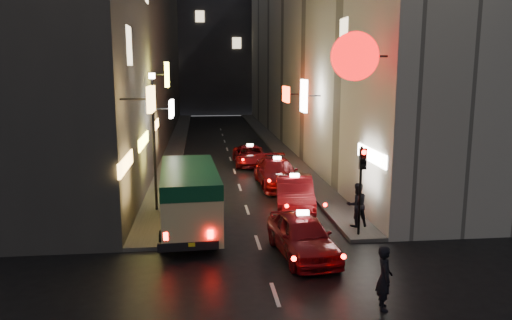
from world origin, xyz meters
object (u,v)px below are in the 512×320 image
object	(u,v)px
pedestrian_crossing	(385,274)
traffic_light	(362,172)
lamp_post	(154,133)
minibus	(189,192)
taxi_near	(302,232)

from	to	relation	value
pedestrian_crossing	traffic_light	size ratio (longest dim) A/B	0.59
pedestrian_crossing	lamp_post	distance (m)	12.68
minibus	pedestrian_crossing	size ratio (longest dim) A/B	3.07
minibus	taxi_near	size ratio (longest dim) A/B	1.10
traffic_light	lamp_post	size ratio (longest dim) A/B	0.56
taxi_near	lamp_post	size ratio (longest dim) A/B	0.92
pedestrian_crossing	traffic_light	distance (m)	6.01
pedestrian_crossing	traffic_light	xyz separation A→B (m)	(1.14, 5.66, 1.66)
taxi_near	pedestrian_crossing	world-z (taller)	pedestrian_crossing
minibus	taxi_near	xyz separation A→B (m)	(4.02, -2.98, -0.81)
pedestrian_crossing	minibus	bearing A→B (deg)	45.66
pedestrian_crossing	traffic_light	bearing A→B (deg)	-3.12
minibus	lamp_post	distance (m)	3.99
minibus	traffic_light	size ratio (longest dim) A/B	1.80
minibus	pedestrian_crossing	xyz separation A→B (m)	(5.46, -7.15, -0.66)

